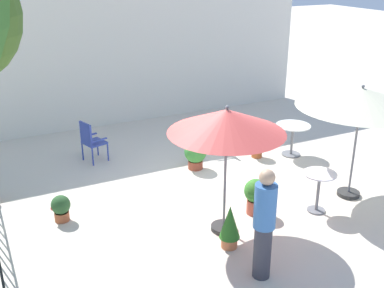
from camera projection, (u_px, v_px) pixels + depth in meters
The scene contains 15 objects.
ground_plane at pixel (204, 192), 9.42m from camera, with size 60.00×60.00×0.00m, color beige.
villa_facade at pixel (120, 44), 12.73m from camera, with size 11.17×0.30×4.37m, color silver.
patio_umbrella_0 at pixel (227, 122), 7.41m from camera, with size 1.91×1.91×2.24m.
patio_umbrella_1 at pixel (361, 98), 8.57m from camera, with size 2.38×2.38×2.25m.
cafe_table_0 at pixel (319, 185), 8.54m from camera, with size 0.61×0.61×0.78m.
cafe_table_1 at pixel (293, 134), 11.01m from camera, with size 0.81×0.81×0.76m.
patio_chair_0 at pixel (91, 139), 10.65m from camera, with size 0.56×0.58×0.96m.
patio_chair_1 at pixel (212, 130), 11.29m from camera, with size 0.50×0.47×0.86m.
potted_plant_1 at pixel (222, 122), 12.13m from camera, with size 0.27×0.27×0.77m.
potted_plant_2 at pixel (195, 154), 10.36m from camera, with size 0.50×0.51×0.65m.
potted_plant_3 at pixel (230, 225), 7.50m from camera, with size 0.34×0.34×0.75m.
potted_plant_4 at pixel (256, 195), 8.52m from camera, with size 0.43×0.43×0.68m.
potted_plant_5 at pixel (61, 207), 8.32m from camera, with size 0.35×0.34×0.49m.
potted_plant_6 at pixel (257, 144), 10.97m from camera, with size 0.38×0.38×0.58m.
standing_person at pixel (264, 223), 6.63m from camera, with size 0.44×0.44×1.73m.
Camera 1 is at (-3.93, -7.41, 4.40)m, focal length 43.89 mm.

